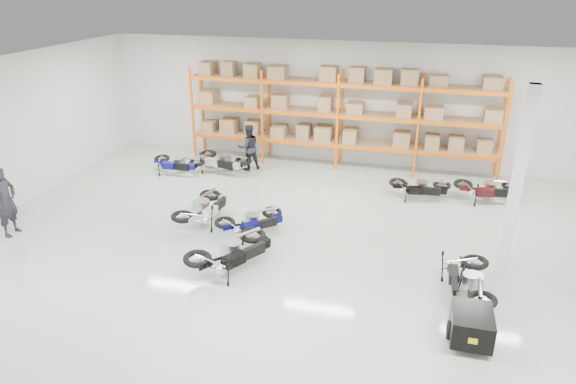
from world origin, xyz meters
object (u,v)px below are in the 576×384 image
(moto_black_far_left, at_px, (232,246))
(trailer, at_px, (471,325))
(moto_back_c, at_px, (421,184))
(moto_touring_right, at_px, (468,275))
(person_left, at_px, (6,201))
(moto_back_a, at_px, (176,160))
(moto_blue_centre, at_px, (252,217))
(moto_back_d, at_px, (490,185))
(person_back, at_px, (249,147))
(moto_silver_left, at_px, (204,203))
(moto_back_b, at_px, (221,157))

(moto_black_far_left, relative_size, trailer, 1.24)
(trailer, xyz_separation_m, moto_back_c, (-1.17, 6.93, 0.11))
(moto_touring_right, height_order, trailer, moto_touring_right)
(moto_back_c, height_order, person_left, person_left)
(moto_back_a, height_order, moto_back_c, moto_back_a)
(moto_blue_centre, xyz_separation_m, person_left, (-6.45, -1.69, 0.47))
(moto_back_c, bearing_deg, moto_black_far_left, 136.02)
(moto_back_d, bearing_deg, moto_blue_centre, 112.68)
(moto_touring_right, bearing_deg, person_back, 137.00)
(moto_silver_left, distance_m, moto_back_d, 8.89)
(moto_silver_left, distance_m, moto_back_a, 4.22)
(moto_silver_left, bearing_deg, moto_touring_right, 169.90)
(moto_silver_left, distance_m, trailer, 8.00)
(moto_silver_left, bearing_deg, moto_back_c, -145.38)
(moto_touring_right, bearing_deg, moto_blue_centre, 162.44)
(moto_blue_centre, relative_size, person_left, 0.87)
(moto_touring_right, xyz_separation_m, moto_back_d, (0.93, 5.68, -0.02))
(moto_back_c, bearing_deg, moto_silver_left, 112.81)
(moto_black_far_left, xyz_separation_m, moto_back_a, (-4.26, 5.57, -0.10))
(moto_silver_left, relative_size, moto_black_far_left, 0.94)
(moto_back_c, bearing_deg, person_left, 110.16)
(moto_back_d, relative_size, person_back, 1.07)
(moto_touring_right, height_order, moto_back_b, moto_back_b)
(moto_black_far_left, xyz_separation_m, moto_back_c, (4.27, 5.56, -0.11))
(moto_silver_left, height_order, person_back, person_back)
(moto_black_far_left, distance_m, moto_touring_right, 5.45)
(moto_silver_left, xyz_separation_m, moto_back_a, (-2.55, 3.36, -0.07))
(moto_black_far_left, relative_size, moto_back_c, 1.21)
(moto_back_d, bearing_deg, moto_touring_right, 161.18)
(trailer, relative_size, moto_back_b, 0.87)
(trailer, height_order, moto_back_d, moto_back_d)
(moto_blue_centre, distance_m, person_left, 6.68)
(moto_touring_right, relative_size, moto_back_c, 1.10)
(moto_black_far_left, xyz_separation_m, trailer, (5.45, -1.37, -0.22))
(moto_black_far_left, distance_m, moto_back_a, 7.02)
(moto_back_c, bearing_deg, person_back, 73.10)
(moto_back_c, xyz_separation_m, person_back, (-6.17, 1.14, 0.33))
(moto_blue_centre, bearing_deg, person_back, -22.57)
(moto_silver_left, relative_size, moto_back_c, 1.14)
(moto_silver_left, xyz_separation_m, moto_back_c, (5.98, 3.35, -0.07))
(moto_touring_right, distance_m, moto_back_b, 10.12)
(moto_back_a, relative_size, person_back, 1.01)
(moto_touring_right, bearing_deg, trailer, -91.63)
(moto_silver_left, height_order, moto_back_b, moto_silver_left)
(person_back, bearing_deg, moto_blue_centre, 73.59)
(moto_touring_right, distance_m, person_back, 9.79)
(moto_back_c, distance_m, moto_back_d, 2.13)
(moto_back_d, bearing_deg, person_back, 75.06)
(trailer, bearing_deg, person_left, 172.85)
(moto_back_c, height_order, person_back, person_back)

